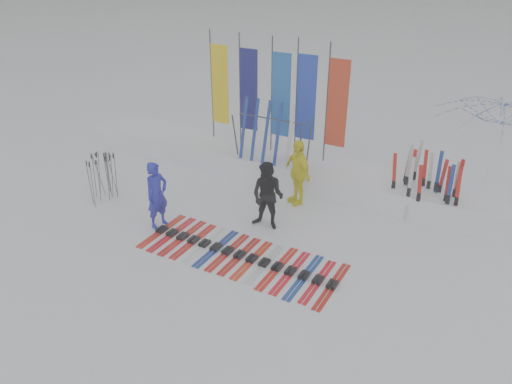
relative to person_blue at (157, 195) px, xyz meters
The scene contains 11 objects.
ground 2.18m from the person_blue, 20.10° to the right, with size 120.00×120.00×0.00m, color white.
snow_bank 4.37m from the person_blue, 64.07° to the left, with size 14.00×1.60×0.60m, color white.
person_blue is the anchor object (origin of this frame).
person_black 2.54m from the person_blue, 27.67° to the left, with size 0.79×0.61×1.62m, color black.
person_yellow 3.51m from the person_blue, 48.49° to the left, with size 0.99×0.41×1.70m, color #FAF210.
tent_canopy 8.01m from the person_blue, 35.98° to the left, with size 3.09×3.15×2.84m, color white.
ski_row 2.45m from the person_blue, ahead, with size 4.37×1.68×0.07m.
pole_cluster 2.19m from the person_blue, 168.15° to the left, with size 0.63×0.85×1.26m.
feather_flags 4.52m from the person_blue, 78.09° to the left, with size 4.24×0.15×3.20m.
ski_rack 3.73m from the person_blue, 72.26° to the left, with size 2.04×0.80×1.23m.
upright_skis 6.40m from the person_blue, 34.10° to the left, with size 1.58×0.97×1.69m.
Camera 1 is at (5.05, -7.05, 6.05)m, focal length 35.00 mm.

